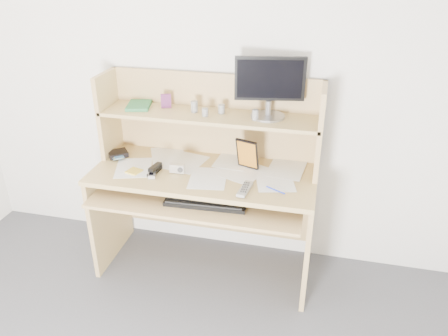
% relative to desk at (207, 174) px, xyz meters
% --- Properties ---
extents(back_wall, '(3.60, 0.04, 2.50)m').
position_rel_desk_xyz_m(back_wall, '(0.00, 0.24, 0.56)').
color(back_wall, white).
rests_on(back_wall, floor).
extents(desk, '(1.40, 0.70, 1.30)m').
position_rel_desk_xyz_m(desk, '(0.00, 0.00, 0.00)').
color(desk, tan).
rests_on(desk, floor).
extents(paper_clutter, '(1.32, 0.54, 0.01)m').
position_rel_desk_xyz_m(paper_clutter, '(0.00, -0.08, 0.06)').
color(paper_clutter, white).
rests_on(paper_clutter, desk).
extents(keyboard, '(0.49, 0.19, 0.03)m').
position_rel_desk_xyz_m(keyboard, '(0.07, -0.28, -0.03)').
color(keyboard, black).
rests_on(keyboard, desk).
extents(tv_remote, '(0.07, 0.18, 0.02)m').
position_rel_desk_xyz_m(tv_remote, '(0.30, -0.26, 0.07)').
color(tv_remote, gray).
rests_on(tv_remote, paper_clutter).
extents(flip_phone, '(0.07, 0.09, 0.02)m').
position_rel_desk_xyz_m(flip_phone, '(-0.29, -0.21, 0.07)').
color(flip_phone, '#A9AAAC').
rests_on(flip_phone, paper_clutter).
extents(stapler, '(0.05, 0.14, 0.04)m').
position_rel_desk_xyz_m(stapler, '(-0.29, -0.17, 0.08)').
color(stapler, black).
rests_on(stapler, paper_clutter).
extents(wallet, '(0.16, 0.16, 0.03)m').
position_rel_desk_xyz_m(wallet, '(-0.62, 0.00, 0.08)').
color(wallet, black).
rests_on(wallet, paper_clutter).
extents(sticky_note_pad, '(0.10, 0.10, 0.01)m').
position_rel_desk_xyz_m(sticky_note_pad, '(-0.42, -0.18, 0.06)').
color(sticky_note_pad, yellow).
rests_on(sticky_note_pad, desk).
extents(digital_camera, '(0.09, 0.04, 0.06)m').
position_rel_desk_xyz_m(digital_camera, '(-0.15, -0.14, 0.09)').
color(digital_camera, silver).
rests_on(digital_camera, paper_clutter).
extents(game_case, '(0.14, 0.06, 0.20)m').
position_rel_desk_xyz_m(game_case, '(0.26, 0.02, 0.16)').
color(game_case, black).
rests_on(game_case, paper_clutter).
extents(blue_pen, '(0.12, 0.07, 0.01)m').
position_rel_desk_xyz_m(blue_pen, '(0.47, -0.22, 0.07)').
color(blue_pen, '#182EB6').
rests_on(blue_pen, paper_clutter).
extents(card_box, '(0.07, 0.04, 0.09)m').
position_rel_desk_xyz_m(card_box, '(-0.30, 0.12, 0.43)').
color(card_box, '#A61916').
rests_on(card_box, desk).
extents(shelf_book, '(0.18, 0.22, 0.02)m').
position_rel_desk_xyz_m(shelf_book, '(-0.48, 0.09, 0.40)').
color(shelf_book, '#2C7048').
rests_on(shelf_book, desk).
extents(chip_stack_a, '(0.05, 0.05, 0.06)m').
position_rel_desk_xyz_m(chip_stack_a, '(0.07, 0.09, 0.41)').
color(chip_stack_a, black).
rests_on(chip_stack_a, desk).
extents(chip_stack_b, '(0.05, 0.05, 0.07)m').
position_rel_desk_xyz_m(chip_stack_b, '(-0.10, 0.08, 0.42)').
color(chip_stack_b, white).
rests_on(chip_stack_b, desk).
extents(chip_stack_c, '(0.04, 0.04, 0.05)m').
position_rel_desk_xyz_m(chip_stack_c, '(-0.01, 0.02, 0.41)').
color(chip_stack_c, black).
rests_on(chip_stack_c, desk).
extents(chip_stack_d, '(0.04, 0.04, 0.07)m').
position_rel_desk_xyz_m(chip_stack_d, '(0.30, 0.03, 0.42)').
color(chip_stack_d, white).
rests_on(chip_stack_d, desk).
extents(monitor, '(0.42, 0.21, 0.36)m').
position_rel_desk_xyz_m(monitor, '(0.36, 0.11, 0.58)').
color(monitor, '#9A9A9F').
rests_on(monitor, desk).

